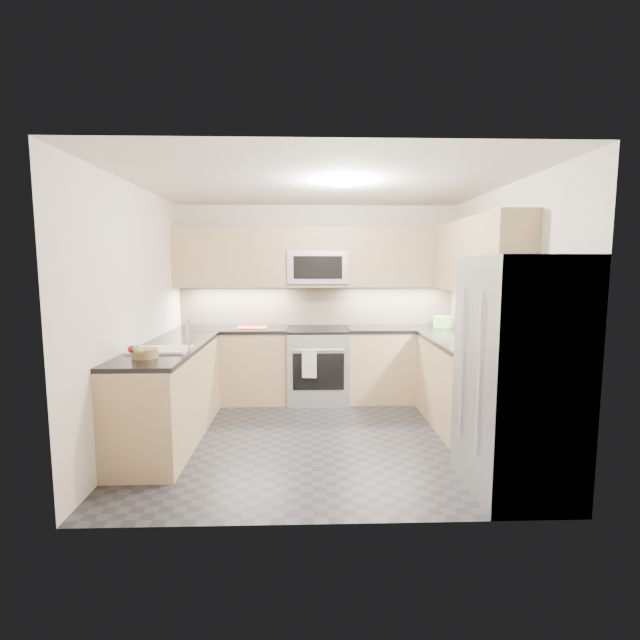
{
  "coord_description": "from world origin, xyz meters",
  "views": [
    {
      "loc": [
        -0.15,
        -4.52,
        1.73
      ],
      "look_at": [
        0.0,
        0.35,
        1.15
      ],
      "focal_mm": 26.0,
      "sensor_mm": 36.0,
      "label": 1
    }
  ],
  "objects_px": {
    "utensil_bowl": "(443,322)",
    "cutting_board": "(253,328)",
    "refrigerator": "(518,376)",
    "gas_range": "(318,365)",
    "fruit_basket": "(145,353)",
    "microwave": "(317,267)"
  },
  "relations": [
    {
      "from": "fruit_basket",
      "to": "cutting_board",
      "type": "bearing_deg",
      "value": 69.42
    },
    {
      "from": "refrigerator",
      "to": "fruit_basket",
      "type": "relative_size",
      "value": 8.33
    },
    {
      "from": "refrigerator",
      "to": "fruit_basket",
      "type": "height_order",
      "value": "refrigerator"
    },
    {
      "from": "utensil_bowl",
      "to": "cutting_board",
      "type": "height_order",
      "value": "utensil_bowl"
    },
    {
      "from": "gas_range",
      "to": "utensil_bowl",
      "type": "distance_m",
      "value": 1.7
    },
    {
      "from": "utensil_bowl",
      "to": "fruit_basket",
      "type": "bearing_deg",
      "value": -148.98
    },
    {
      "from": "gas_range",
      "to": "microwave",
      "type": "bearing_deg",
      "value": 90.0
    },
    {
      "from": "microwave",
      "to": "fruit_basket",
      "type": "bearing_deg",
      "value": -127.61
    },
    {
      "from": "utensil_bowl",
      "to": "fruit_basket",
      "type": "xyz_separation_m",
      "value": [
        -3.13,
        -1.88,
        -0.03
      ]
    },
    {
      "from": "gas_range",
      "to": "cutting_board",
      "type": "distance_m",
      "value": 0.96
    },
    {
      "from": "fruit_basket",
      "to": "utensil_bowl",
      "type": "bearing_deg",
      "value": 31.02
    },
    {
      "from": "gas_range",
      "to": "utensil_bowl",
      "type": "relative_size",
      "value": 3.74
    },
    {
      "from": "cutting_board",
      "to": "fruit_basket",
      "type": "xyz_separation_m",
      "value": [
        -0.7,
        -1.88,
        0.03
      ]
    },
    {
      "from": "utensil_bowl",
      "to": "refrigerator",
      "type": "bearing_deg",
      "value": -93.58
    },
    {
      "from": "gas_range",
      "to": "fruit_basket",
      "type": "relative_size",
      "value": 4.21
    },
    {
      "from": "gas_range",
      "to": "refrigerator",
      "type": "distance_m",
      "value": 2.86
    },
    {
      "from": "utensil_bowl",
      "to": "fruit_basket",
      "type": "distance_m",
      "value": 3.65
    },
    {
      "from": "utensil_bowl",
      "to": "cutting_board",
      "type": "distance_m",
      "value": 2.43
    },
    {
      "from": "microwave",
      "to": "utensil_bowl",
      "type": "bearing_deg",
      "value": -3.56
    },
    {
      "from": "refrigerator",
      "to": "cutting_board",
      "type": "bearing_deg",
      "value": 132.92
    },
    {
      "from": "microwave",
      "to": "fruit_basket",
      "type": "relative_size",
      "value": 3.52
    },
    {
      "from": "gas_range",
      "to": "cutting_board",
      "type": "xyz_separation_m",
      "value": [
        -0.82,
        0.02,
        0.49
      ]
    }
  ]
}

